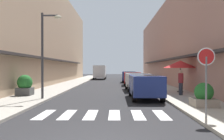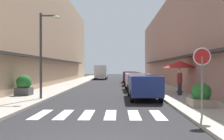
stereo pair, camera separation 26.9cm
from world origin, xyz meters
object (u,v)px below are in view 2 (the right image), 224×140
parked_car_near (144,84)px  street_lamp (44,46)px  parked_car_mid (137,80)px  parked_car_distant (130,75)px  parked_car_far (132,77)px  planter_midblock (24,85)px  round_street_sign (202,64)px  cafe_umbrella (180,64)px  planter_corner (201,96)px  delivery_van (101,71)px  pedestrian_walking_near (180,82)px

parked_car_near → street_lamp: size_ratio=0.90×
parked_car_mid → parked_car_distant: size_ratio=1.01×
parked_car_near → parked_car_far: 12.15m
planter_midblock → parked_car_distant: bearing=65.8°
parked_car_far → round_street_sign: bearing=-85.4°
parked_car_distant → cafe_umbrella: bearing=-78.7°
round_street_sign → planter_corner: size_ratio=2.27×
parked_car_far → street_lamp: (-5.91, -12.94, 2.29)m
parked_car_far → street_lamp: size_ratio=0.79×
delivery_van → street_lamp: size_ratio=1.08×
delivery_van → planter_midblock: bearing=-97.0°
street_lamp → pedestrian_walking_near: 8.90m
parked_car_distant → cafe_umbrella: 15.35m
parked_car_far → pedestrian_walking_near: 11.25m
planter_midblock → cafe_umbrella: bearing=12.2°
parked_car_far → planter_corner: bearing=-81.8°
parked_car_far → planter_midblock: size_ratio=2.96×
parked_car_mid → planter_midblock: parked_car_mid is taller
parked_car_near → street_lamp: bearing=-172.4°
parked_car_distant → planter_midblock: (-7.78, -17.32, -0.15)m
street_lamp → planter_corner: 9.07m
round_street_sign → planter_corner: (0.81, 2.51, -1.45)m
parked_car_mid → pedestrian_walking_near: (2.48, -4.56, 0.07)m
parked_car_mid → street_lamp: bearing=-132.1°
parked_car_near → round_street_sign: 6.46m
planter_corner → cafe_umbrella: bearing=84.1°
cafe_umbrella → pedestrian_walking_near: 2.47m
street_lamp → parked_car_near: bearing=7.6°
parked_car_near → parked_car_far: (-0.00, 12.15, -0.00)m
delivery_van → parked_car_near: bearing=-80.6°
parked_car_near → parked_car_mid: bearing=90.0°
parked_car_mid → delivery_van: size_ratio=0.80×
parked_car_near → street_lamp: (-5.91, -0.79, 2.28)m
parked_car_near → cafe_umbrella: size_ratio=1.77×
cafe_umbrella → street_lamp: bearing=-155.4°
parked_car_mid → delivery_van: bearing=101.8°
parked_car_far → cafe_umbrella: size_ratio=1.56×
parked_car_far → street_lamp: 14.41m
parked_car_near → planter_corner: parked_car_near is taller
parked_car_mid → planter_corner: 9.70m
parked_car_distant → cafe_umbrella: (3.00, -15.00, 1.26)m
parked_car_near → parked_car_distant: (0.00, 18.28, -0.00)m
parked_car_mid → delivery_van: (-4.53, 21.71, 0.48)m
cafe_umbrella → planter_midblock: 11.12m
parked_car_near → planter_corner: size_ratio=4.05×
parked_car_far → delivery_van: delivery_van is taller
parked_car_near → round_street_sign: (1.47, -6.19, 1.12)m
pedestrian_walking_near → delivery_van: bearing=-18.9°
round_street_sign → parked_car_distant: bearing=93.4°
planter_midblock → street_lamp: bearing=-42.9°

